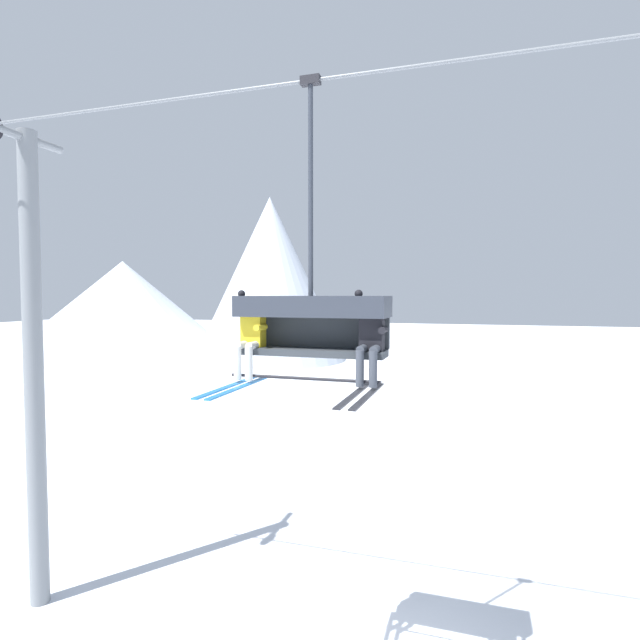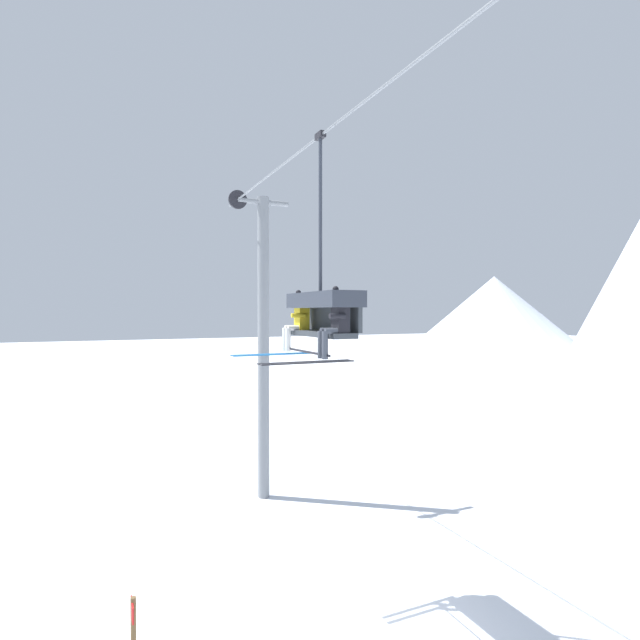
{
  "view_description": "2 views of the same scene",
  "coord_description": "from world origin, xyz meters",
  "views": [
    {
      "loc": [
        1.23,
        -7.51,
        6.13
      ],
      "look_at": [
        -0.92,
        -0.71,
        5.77
      ],
      "focal_mm": 28.0,
      "sensor_mm": 36.0,
      "label": 1
    },
    {
      "loc": [
        7.68,
        -4.78,
        5.74
      ],
      "look_at": [
        -1.23,
        -0.72,
        5.57
      ],
      "focal_mm": 28.0,
      "sensor_mm": 36.0,
      "label": 2
    }
  ],
  "objects": [
    {
      "name": "chairlift_chair",
      "position": [
        -1.03,
        -0.73,
        5.86
      ],
      "size": [
        2.2,
        0.74,
        4.2
      ],
      "color": "#33383D"
    },
    {
      "name": "mountain_peak_west",
      "position": [
        -31.56,
        32.84,
        4.69
      ],
      "size": [
        21.65,
        21.65,
        9.38
      ],
      "color": "silver",
      "rests_on": "ground_plane"
    },
    {
      "name": "skier_black",
      "position": [
        -0.15,
        -0.94,
        5.55
      ],
      "size": [
        0.48,
        1.7,
        1.34
      ],
      "color": "black"
    },
    {
      "name": "lift_tower_near",
      "position": [
        -7.0,
        -0.02,
        4.86
      ],
      "size": [
        0.36,
        1.88,
        9.38
      ],
      "color": "slate",
      "rests_on": "ground_plane"
    },
    {
      "name": "ground_plane",
      "position": [
        0.0,
        0.0,
        0.0
      ],
      "size": [
        200.0,
        200.0,
        0.0
      ],
      "primitive_type": "plane",
      "color": "silver"
    },
    {
      "name": "lift_cable",
      "position": [
        1.17,
        -0.8,
        9.1
      ],
      "size": [
        18.34,
        0.05,
        0.05
      ],
      "color": "slate"
    },
    {
      "name": "skier_yellow",
      "position": [
        -1.92,
        -0.94,
        5.55
      ],
      "size": [
        0.48,
        1.7,
        1.34
      ],
      "color": "yellow"
    }
  ]
}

